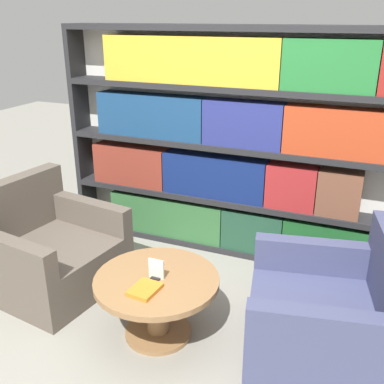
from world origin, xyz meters
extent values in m
plane|color=gray|center=(0.00, 0.00, 0.00)|extent=(14.00, 14.00, 0.00)
cube|color=silver|center=(0.00, 1.60, 1.00)|extent=(3.18, 0.05, 2.00)
cube|color=#262628|center=(-1.56, 1.47, 1.00)|extent=(0.05, 0.30, 2.00)
cube|color=#262628|center=(0.00, 1.47, 0.03)|extent=(3.08, 0.30, 0.05)
cube|color=#262628|center=(0.00, 1.47, 0.50)|extent=(3.08, 0.30, 0.05)
cube|color=#262628|center=(0.00, 1.47, 1.00)|extent=(3.08, 0.30, 0.05)
cube|color=#262628|center=(0.00, 1.47, 1.50)|extent=(3.08, 0.30, 0.05)
cube|color=#262628|center=(0.00, 1.47, 1.98)|extent=(3.08, 0.30, 0.05)
cube|color=#336938|center=(-0.63, 1.45, 0.24)|extent=(1.16, 0.20, 0.38)
cube|color=#224B35|center=(0.23, 1.45, 0.24)|extent=(0.55, 0.20, 0.38)
cube|color=#1B5526|center=(1.02, 1.45, 0.24)|extent=(1.02, 0.20, 0.38)
cube|color=maroon|center=(-1.01, 1.45, 0.71)|extent=(0.75, 0.20, 0.38)
cube|color=navy|center=(-0.15, 1.45, 0.71)|extent=(0.96, 0.20, 0.38)
cube|color=#A32627|center=(0.54, 1.45, 0.71)|extent=(0.42, 0.20, 0.38)
cube|color=brown|center=(0.93, 1.45, 0.71)|extent=(0.34, 0.20, 0.38)
cube|color=navy|center=(-0.77, 1.45, 1.22)|extent=(1.04, 0.20, 0.38)
cube|color=navy|center=(0.10, 1.45, 1.22)|extent=(0.68, 0.20, 0.38)
cube|color=#B63D1E|center=(0.99, 1.45, 1.22)|extent=(1.07, 0.20, 0.38)
cube|color=gold|center=(-0.39, 1.45, 1.72)|extent=(1.57, 0.20, 0.39)
cube|color=#257533|center=(0.75, 1.45, 1.72)|extent=(0.70, 0.20, 0.39)
cube|color=brown|center=(-1.12, 0.33, 0.19)|extent=(1.03, 1.05, 0.38)
cube|color=brown|center=(-1.50, 0.38, 0.62)|extent=(0.27, 0.94, 0.48)
cube|color=brown|center=(-1.10, -0.09, 0.50)|extent=(0.78, 0.23, 0.23)
cube|color=brown|center=(-0.99, 0.72, 0.50)|extent=(0.78, 0.23, 0.23)
cube|color=#42476B|center=(0.98, 0.33, 0.19)|extent=(1.07, 1.09, 0.38)
cube|color=#42476B|center=(0.83, 0.71, 0.50)|extent=(0.78, 0.27, 0.23)
cube|color=#42476B|center=(0.99, -0.09, 0.50)|extent=(0.78, 0.27, 0.23)
cylinder|color=olive|center=(-0.07, 0.10, 0.21)|extent=(0.15, 0.15, 0.41)
cylinder|color=olive|center=(-0.07, 0.10, 0.01)|extent=(0.46, 0.46, 0.03)
cylinder|color=olive|center=(-0.07, 0.10, 0.43)|extent=(0.84, 0.84, 0.04)
cube|color=black|center=(-0.07, 0.10, 0.46)|extent=(0.06, 0.06, 0.01)
cube|color=silver|center=(-0.07, 0.10, 0.52)|extent=(0.11, 0.01, 0.14)
cube|color=orange|center=(-0.07, -0.07, 0.47)|extent=(0.18, 0.22, 0.03)
camera|label=1|loc=(1.13, -2.17, 2.08)|focal=42.00mm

